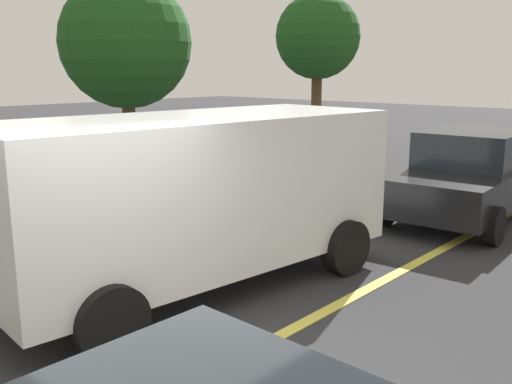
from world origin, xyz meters
TOP-DOWN VIEW (x-y plane):
  - lane_marking_centre at (3.00, 0.00)m, footprint 28.00×0.16m
  - white_van at (1.91, 1.73)m, footprint 5.38×2.70m
  - car_black_crossing at (7.76, 0.55)m, footprint 4.64×2.33m
  - tree_centre_verge at (10.98, 6.49)m, footprint 2.44×2.44m
  - tree_right_verge at (5.54, 8.18)m, footprint 3.14×3.14m

SIDE VIEW (x-z plane):
  - lane_marking_centre at x=3.00m, z-range 0.00..0.01m
  - car_black_crossing at x=7.76m, z-range 0.00..1.64m
  - white_van at x=1.91m, z-range 0.17..2.37m
  - tree_right_verge at x=5.54m, z-range 0.89..5.85m
  - tree_centre_verge at x=10.98m, z-range 1.19..6.09m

